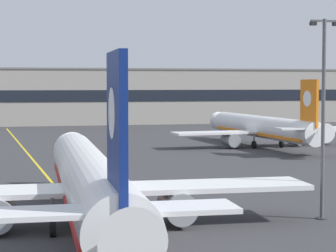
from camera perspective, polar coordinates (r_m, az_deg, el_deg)
The scene contains 6 objects.
taxiway_centreline at distance 65.65m, azimuth -9.34°, elevation -5.30°, with size 0.30×180.00×0.01m, color yellow.
airliner_foreground at distance 47.19m, azimuth -6.69°, elevation -4.65°, with size 32.14×41.48×11.65m.
airliner_background at distance 107.62m, azimuth 8.08°, elevation -0.15°, with size 29.59×38.07×10.68m.
apron_lamp_post at distance 51.21m, azimuth 13.02°, elevation 0.87°, with size 2.24×0.90×14.89m.
safety_cone_by_nose_gear at distance 63.40m, azimuth -8.51°, elevation -5.38°, with size 0.44×0.44×0.55m.
terminal_building at distance 167.42m, azimuth -8.26°, elevation 2.50°, with size 146.32×12.40×13.82m.
Camera 1 is at (-4.41, -34.71, 10.17)m, focal length 71.90 mm.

